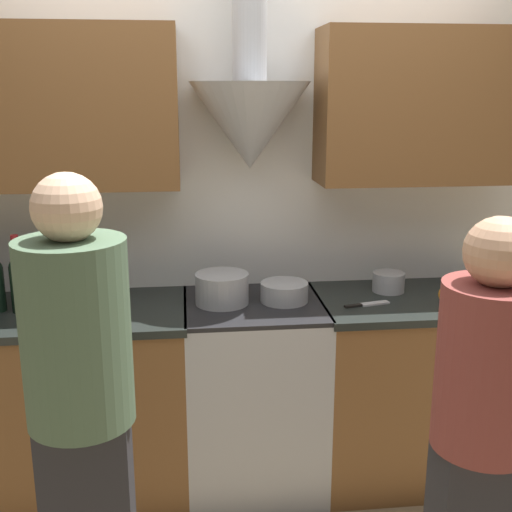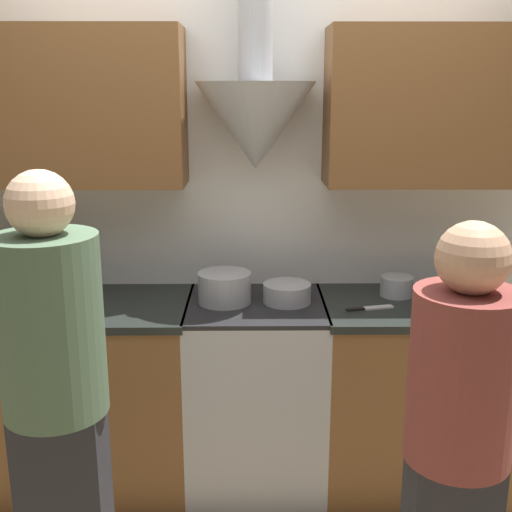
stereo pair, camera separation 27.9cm
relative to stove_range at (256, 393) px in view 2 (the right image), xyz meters
The scene contains 14 objects.
wall_back 1.03m from the stove_range, 102.49° to the left, with size 8.40×0.55×2.60m.
counter_left 0.96m from the stove_range, behind, with size 1.30×0.62×0.92m.
counter_right 0.78m from the stove_range, ahead, with size 0.94×0.62×0.92m.
stove_range is the anchor object (origin of this frame).
wine_bottle_4 1.28m from the stove_range, behind, with size 0.07×0.07×0.33m.
wine_bottle_5 1.20m from the stove_range, behind, with size 0.07×0.07×0.35m.
wine_bottle_6 1.12m from the stove_range, behind, with size 0.07×0.07×0.31m.
stock_pot 0.55m from the stove_range, behind, with size 0.24×0.24×0.14m.
mixing_bowl 0.52m from the stove_range, ahead, with size 0.22×0.22×0.09m.
orange_fruit 1.02m from the stove_range, ahead, with size 0.09×0.09×0.09m.
saucepan 0.85m from the stove_range, ahead, with size 0.16×0.16×0.09m.
chefs_knife 0.70m from the stove_range, 10.12° to the right, with size 0.22×0.08×0.01m.
person_foreground_left 1.25m from the stove_range, 122.72° to the right, with size 0.32×0.32×1.66m.
person_foreground_right 1.31m from the stove_range, 61.85° to the right, with size 0.31×0.31×1.53m.
Camera 2 is at (-0.02, -2.48, 1.88)m, focal length 45.00 mm.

